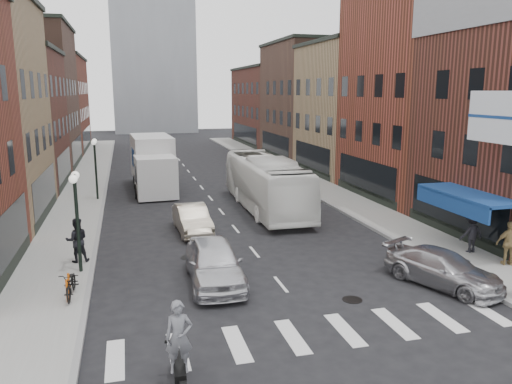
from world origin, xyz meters
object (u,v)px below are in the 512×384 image
Objects in this scene: parked_bicycle at (71,283)px; curb_car at (443,269)px; sedan_left_far at (192,219)px; ped_left_solo at (77,240)px; transit_bus at (266,183)px; sedan_left_near at (214,262)px; motorcycle_rider at (179,351)px; ped_right_b at (510,243)px; streetlamp_far at (95,158)px; billboard_sign at (497,119)px; ped_right_a at (471,233)px; streetlamp_near at (76,204)px; bike_rack at (68,287)px; box_truck at (153,164)px.

curb_car is at bearing -6.73° from parked_bicycle.
ped_left_solo is (-5.29, -3.70, 0.38)m from sedan_left_far.
transit_bus reaches higher than sedan_left_near.
ped_left_solo is at bearing 110.97° from motorcycle_rider.
sedan_left_near reaches higher than sedan_left_far.
streetlamp_far is at bearing -29.48° from ped_right_b.
billboard_sign is 0.90× the size of streetlamp_far.
ped_right_a is at bearing 4.19° from sedan_left_near.
billboard_sign is 16.68m from streetlamp_near.
streetlamp_near is at bearing 4.42° from ped_right_b.
ped_right_b is (17.19, -0.99, 0.52)m from bike_rack.
box_truck is (3.85, 2.86, -0.98)m from streetlamp_far.
sedan_left_far is 13.34m from ped_right_a.
streetlamp_far is 12.92m from ped_left_solo.
transit_bus is 6.40× the size of ped_right_b.
transit_bus is 6.26× the size of ped_left_solo.
streetlamp_far is 22.97m from curb_car.
motorcycle_rider is (2.96, -8.97, -1.80)m from streetlamp_near.
bike_rack is at bearing -127.34° from sedan_left_far.
parked_bicycle is (0.10, 0.16, 0.08)m from bike_rack.
curb_car is at bearing 30.78° from ped_right_b.
sedan_left_far is 2.35× the size of ped_right_b.
streetlamp_far is 10.65m from sedan_left_far.
motorcycle_rider is at bearing -179.69° from curb_car.
bike_rack is 13.58m from curb_car.
ped_left_solo is (-10.37, -7.75, -0.55)m from transit_bus.
ped_right_a reaches higher than parked_bicycle.
transit_bus is (6.33, -7.90, -0.29)m from box_truck.
ped_right_b is (1.01, -0.19, -5.06)m from billboard_sign.
bike_rack is 0.16× the size of sedan_left_near.
transit_bus is (7.22, 17.94, 0.52)m from motorcycle_rider.
streetlamp_far is 2.24× the size of ped_right_b.
sedan_left_near is (4.99, -16.25, -2.08)m from streetlamp_far.
ped_left_solo is at bearing 148.46° from sedan_left_near.
sedan_left_far is 2.30× the size of ped_left_solo.
billboard_sign is at bearing -4.27° from sedan_left_near.
billboard_sign is 24.07m from box_truck.
motorcycle_rider is at bearing -94.88° from box_truck.
curb_car is at bearing -13.86° from sedan_left_near.
streetlamp_near reaches higher than sedan_left_far.
motorcycle_rider is at bearing -62.37° from parked_bicycle.
ped_left_solo is (-5.19, 3.47, 0.26)m from sedan_left_near.
box_truck is (-12.14, 20.36, -4.20)m from billboard_sign.
streetlamp_near is 2.24× the size of ped_right_b.
sedan_left_near is at bearing -89.49° from box_truck.
ped_right_b is (13.15, -20.55, -0.86)m from box_truck.
box_truck is at bearing 93.51° from sedan_left_far.
sedan_left_near is at bearing 4.93° from bike_rack.
bike_rack is (-0.20, -16.70, -2.36)m from streetlamp_far.
motorcycle_rider is 0.52× the size of curb_car.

